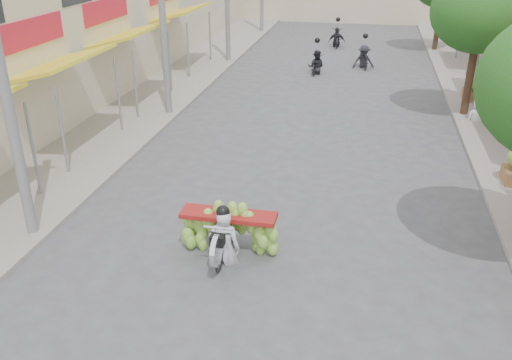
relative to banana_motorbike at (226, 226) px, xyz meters
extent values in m
cube|color=gray|center=(-6.14, 11.94, -0.69)|extent=(4.00, 60.00, 0.12)
cube|color=gray|center=(7.86, 11.94, -0.69)|extent=(4.00, 60.00, 0.12)
cube|color=beige|center=(-11.14, 10.94, 2.25)|extent=(8.00, 40.00, 6.00)
cylinder|color=slate|center=(-5.44, 1.74, 0.53)|extent=(0.08, 0.08, 2.55)
cube|color=gold|center=(-6.26, 4.94, 2.00)|extent=(1.77, 4.00, 0.53)
cylinder|color=slate|center=(-5.44, 3.14, 0.53)|extent=(0.08, 0.08, 2.55)
cylinder|color=slate|center=(-5.44, 6.74, 0.53)|extent=(0.08, 0.08, 2.55)
cube|color=red|center=(-7.14, 4.94, 2.85)|extent=(0.10, 3.50, 0.80)
cube|color=gold|center=(-6.26, 9.94, 2.00)|extent=(1.77, 4.00, 0.53)
cylinder|color=slate|center=(-5.44, 8.14, 0.53)|extent=(0.08, 0.08, 2.55)
cylinder|color=slate|center=(-5.44, 11.74, 0.53)|extent=(0.08, 0.08, 2.55)
cube|color=red|center=(-7.14, 9.94, 2.85)|extent=(0.10, 3.50, 0.80)
cube|color=gold|center=(-6.26, 15.94, 2.00)|extent=(1.77, 4.00, 0.53)
cylinder|color=slate|center=(-5.44, 14.14, 0.53)|extent=(0.08, 0.08, 2.55)
cylinder|color=slate|center=(-5.44, 17.74, 0.53)|extent=(0.08, 0.08, 2.55)
cylinder|color=slate|center=(7.16, 8.84, 0.53)|extent=(0.08, 0.08, 2.55)
cylinder|color=slate|center=(7.16, 11.04, 0.53)|extent=(0.08, 0.08, 2.55)
cylinder|color=slate|center=(7.16, 14.84, 0.53)|extent=(0.08, 0.08, 2.55)
cube|color=red|center=(7.98, 18.94, 2.00)|extent=(1.77, 4.20, 0.53)
cylinder|color=slate|center=(7.16, 17.04, 0.53)|extent=(0.08, 0.08, 2.55)
cylinder|color=slate|center=(7.16, 20.84, 0.53)|extent=(0.08, 0.08, 2.55)
cylinder|color=slate|center=(-4.54, 8.94, 3.25)|extent=(0.24, 0.24, 8.00)
cylinder|color=#3A2719|center=(6.26, 10.94, 0.85)|extent=(0.28, 0.28, 3.20)
ellipsoid|color=#205719|center=(6.26, 10.94, 3.05)|extent=(3.40, 3.40, 2.90)
cylinder|color=#3A2719|center=(6.26, 22.94, 0.85)|extent=(0.28, 0.28, 3.20)
cube|color=brown|center=(7.06, 12.94, -0.38)|extent=(1.20, 0.80, 0.50)
ellipsoid|color=#75A33D|center=(7.06, 12.94, 0.20)|extent=(1.20, 0.88, 0.66)
imported|color=black|center=(0.00, -0.13, -0.30)|extent=(0.44, 1.52, 0.89)
cylinder|color=silver|center=(0.00, -0.78, -0.13)|extent=(0.10, 0.66, 0.66)
cube|color=black|center=(0.00, -0.68, 0.05)|extent=(0.28, 0.22, 0.22)
cylinder|color=silver|center=(0.00, -0.58, 0.27)|extent=(0.60, 0.05, 0.05)
cube|color=maroon|center=(0.00, 0.22, 0.13)|extent=(2.03, 0.55, 0.10)
imported|color=silver|center=(0.00, -0.18, 0.47)|extent=(0.66, 0.49, 1.83)
sphere|color=black|center=(0.00, -0.21, 1.35)|extent=(0.28, 0.28, 0.28)
imported|color=silver|center=(6.63, 10.20, 0.27)|extent=(1.00, 0.75, 1.79)
imported|color=black|center=(0.19, 16.39, -0.33)|extent=(0.70, 1.55, 0.85)
imported|color=#232229|center=(0.19, 16.39, 0.38)|extent=(0.83, 0.56, 1.65)
sphere|color=black|center=(0.19, 16.39, 0.83)|extent=(0.26, 0.26, 0.26)
imported|color=black|center=(2.39, 18.02, -0.21)|extent=(0.92, 1.92, 1.09)
imported|color=#232229|center=(2.39, 18.02, 0.38)|extent=(1.15, 0.77, 1.65)
sphere|color=black|center=(2.39, 18.02, 0.83)|extent=(0.26, 0.26, 0.26)
imported|color=black|center=(0.72, 23.06, -0.26)|extent=(0.76, 1.78, 0.98)
imported|color=#232229|center=(0.72, 23.06, 0.38)|extent=(1.00, 0.61, 1.65)
sphere|color=black|center=(0.72, 23.06, 0.83)|extent=(0.26, 0.26, 0.26)
camera|label=1|loc=(2.59, -9.48, 5.63)|focal=38.00mm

